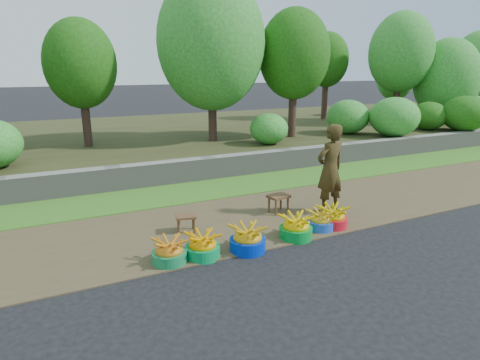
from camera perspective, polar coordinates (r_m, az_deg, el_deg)
name	(u,v)px	position (r m, az deg, el deg)	size (l,w,h in m)	color
ground_plane	(303,243)	(6.42, 8.92, -8.83)	(120.00, 120.00, 0.00)	black
dirt_shoulder	(264,216)	(7.40, 3.46, -5.20)	(80.00, 2.50, 0.02)	brown
grass_verge	(222,187)	(9.10, -2.63, -1.07)	(80.00, 1.50, 0.04)	#3E7922
retaining_wall	(208,168)	(9.79, -4.59, 1.66)	(80.00, 0.35, 0.55)	gray
earth_bank	(157,138)	(14.39, -11.67, 5.82)	(80.00, 10.00, 0.50)	#36381B
vegetation	(174,64)	(12.13, -9.36, 16.02)	(31.76, 7.80, 4.76)	#38241E
basin_a	(169,252)	(5.76, -10.01, -10.09)	(0.49, 0.49, 0.37)	#177944
basin_b	(203,246)	(5.86, -5.33, -9.38)	(0.50, 0.50, 0.37)	#098B48
basin_c	(248,239)	(6.02, 1.07, -8.46)	(0.54, 0.54, 0.40)	#0228BE
basin_d	(296,228)	(6.51, 7.95, -6.75)	(0.53, 0.53, 0.40)	#07882E
basin_e	(321,221)	(6.92, 11.42, -5.71)	(0.47, 0.47, 0.35)	blue
basin_f	(332,218)	(7.05, 13.02, -5.24)	(0.52, 0.52, 0.38)	red
stool_left	(186,219)	(6.68, -7.70, -5.46)	(0.37, 0.31, 0.29)	brown
stool_right	(279,199)	(7.51, 5.50, -2.66)	(0.42, 0.35, 0.34)	brown
vendor_woman	(330,169)	(7.50, 12.68, 1.51)	(0.61, 0.40, 1.67)	black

